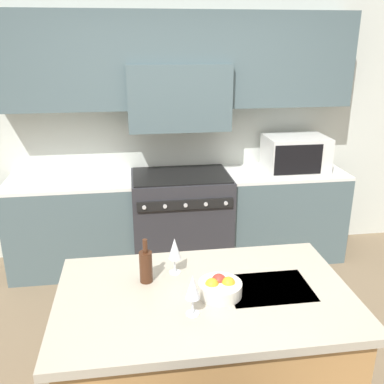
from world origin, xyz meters
The scene contains 9 objects.
back_cabinetry centered at (0.00, 1.99, 1.59)m, with size 10.00×0.46×2.70m.
back_counter centered at (0.00, 1.74, 0.46)m, with size 3.29×0.62×0.92m.
range_stove centered at (0.00, 1.72, 0.47)m, with size 0.95×0.70×0.93m.
microwave centered at (1.14, 1.74, 1.09)m, with size 0.59×0.45×0.35m.
kitchen_island centered at (-0.11, -0.29, 0.46)m, with size 1.54×0.95×0.92m.
wine_bottle centered at (-0.41, -0.13, 1.01)m, with size 0.07×0.07×0.25m.
wine_glass_near centered at (-0.20, -0.46, 1.06)m, with size 0.07×0.07×0.22m.
wine_glass_far centered at (-0.24, -0.06, 1.06)m, with size 0.07×0.07×0.22m.
fruit_bowl centered at (-0.03, -0.31, 0.96)m, with size 0.23×0.23×0.10m.
Camera 1 is at (-0.45, -2.17, 2.17)m, focal length 40.00 mm.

